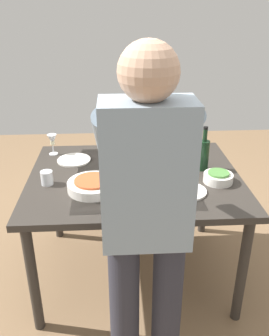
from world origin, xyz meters
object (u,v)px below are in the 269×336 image
water_cup_far_right (108,203)px  person_server (147,220)px  water_cup_near_right (163,170)px  chair_near (133,155)px  water_cup_far_left (47,178)px  dinner_plate_near (187,191)px  wine_bottle (203,154)px  wine_glass_right (154,188)px  dinner_plate_far (74,160)px  water_cup_near_left (169,154)px  serving_bowl_pasta (93,185)px  wine_glass_left (52,141)px  dining_table (134,186)px  side_bowl_salad (218,177)px

water_cup_far_right → person_server: bearing=114.2°
water_cup_near_right → chair_near: bearing=-82.1°
person_server → water_cup_far_left: size_ratio=19.61×
dinner_plate_near → wine_bottle: bearing=-118.1°
water_cup_far_left → water_cup_far_right: size_ratio=0.89×
wine_glass_right → dinner_plate_far: wine_glass_right is taller
water_cup_far_left → dinner_plate_near: (-0.83, 0.15, -0.04)m
water_cup_near_left → dinner_plate_near: size_ratio=0.38×
wine_glass_right → serving_bowl_pasta: (0.34, -0.20, -0.07)m
wine_glass_left → water_cup_near_right: 0.86m
chair_near → wine_bottle: (-0.41, 0.86, 0.36)m
chair_near → wine_bottle: bearing=115.8°
wine_bottle → wine_glass_right: 0.58m
wine_bottle → serving_bowl_pasta: wine_bottle is taller
water_cup_near_right → serving_bowl_pasta: water_cup_near_right is taller
water_cup_far_right → water_cup_far_left: bearing=-41.4°
person_server → water_cup_near_left: size_ratio=19.23×
water_cup_far_left → water_cup_far_right: bearing=138.6°
wine_bottle → serving_bowl_pasta: (0.71, 0.24, -0.08)m
wine_glass_right → dinner_plate_near: wine_glass_right is taller
dining_table → chair_near: (-0.04, -0.92, -0.17)m
dining_table → chair_near: bearing=-92.5°
person_server → dinner_plate_near: bearing=-117.4°
wine_glass_right → water_cup_far_right: (0.24, 0.05, -0.06)m
water_cup_near_left → water_cup_near_right: water_cup_near_right is taller
water_cup_near_left → side_bowl_salad: size_ratio=0.49×
person_server → side_bowl_salad: person_server is taller
dinner_plate_far → wine_bottle: bearing=167.7°
dinner_plate_near → dinner_plate_far: 0.86m
dining_table → water_cup_near_right: bearing=164.4°
wine_glass_right → dinner_plate_near: bearing=-147.1°
water_cup_far_left → side_bowl_salad: bearing=178.2°
person_server → water_cup_far_left: person_server is taller
dining_table → dinner_plate_near: bearing=140.7°
wine_glass_right → water_cup_near_right: size_ratio=1.38×
water_cup_far_left → water_cup_far_right: water_cup_far_right is taller
wine_glass_left → side_bowl_salad: bearing=155.0°
water_cup_far_left → serving_bowl_pasta: (-0.28, 0.09, -0.01)m
dinner_plate_far → dinner_plate_near: bearing=145.2°
person_server → water_cup_near_right: (-0.17, -0.75, -0.13)m
dining_table → wine_bottle: (-0.45, -0.06, 0.19)m
chair_near → dinner_plate_far: 0.85m
dining_table → wine_bottle: wine_bottle is taller
water_cup_far_right → serving_bowl_pasta: bearing=-68.9°
wine_bottle → water_cup_near_left: wine_bottle is taller
wine_glass_left → water_cup_far_left: 0.47m
person_server → dinner_plate_near: person_server is taller
wine_glass_left → dinner_plate_near: size_ratio=0.66×
person_server → water_cup_near_right: person_server is taller
dinner_plate_near → side_bowl_salad: bearing=-152.0°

